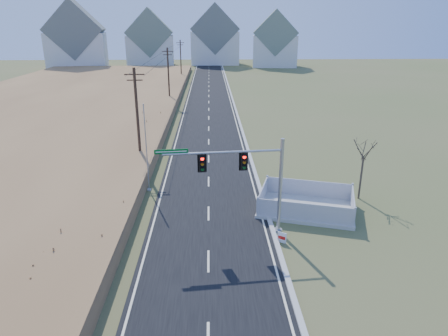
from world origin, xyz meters
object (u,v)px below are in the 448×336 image
at_px(open_sign, 282,238).
at_px(flagpole, 147,157).
at_px(fence_enclosure, 306,207).
at_px(bare_tree, 365,149).
at_px(traffic_signal_mast, 252,176).

relative_size(open_sign, flagpole, 0.10).
height_order(fence_enclosure, flagpole, flagpole).
xyz_separation_m(open_sign, flagpole, (-9.28, 8.48, 2.44)).
distance_m(flagpole, bare_tree, 16.51).
relative_size(fence_enclosure, flagpole, 1.08).
relative_size(fence_enclosure, open_sign, 10.97).
height_order(fence_enclosure, bare_tree, bare_tree).
bearing_deg(traffic_signal_mast, flagpole, 130.62).
xyz_separation_m(traffic_signal_mast, bare_tree, (8.85, 5.13, 0.07)).
distance_m(fence_enclosure, flagpole, 12.72).
bearing_deg(open_sign, traffic_signal_mast, 175.52).
distance_m(traffic_signal_mast, open_sign, 4.18).
bearing_deg(fence_enclosure, bare_tree, 40.06).
height_order(flagpole, bare_tree, flagpole).
distance_m(fence_enclosure, open_sign, 5.06).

